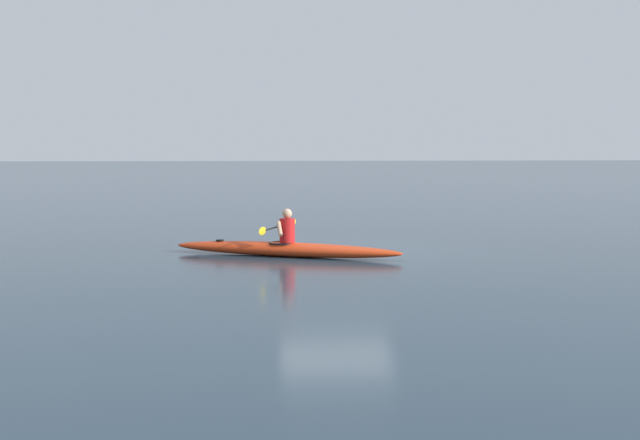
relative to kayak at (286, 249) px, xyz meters
The scene contains 3 objects.
ground_plane 1.32m from the kayak, 151.43° to the right, with size 160.00×160.00×0.00m, color #283D4C.
kayak is the anchor object (origin of this frame).
kayaker 0.46m from the kayak, 159.31° to the left, with size 0.86×2.19×0.73m.
Camera 1 is at (1.55, 18.52, 2.51)m, focal length 46.94 mm.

